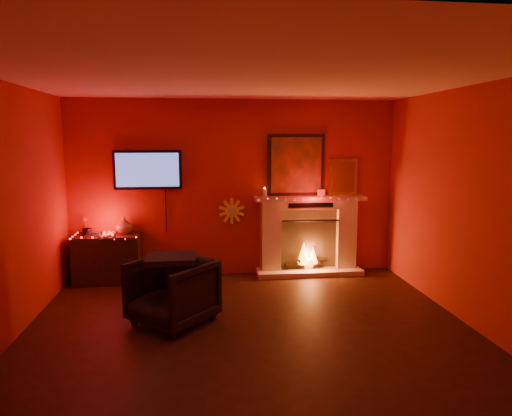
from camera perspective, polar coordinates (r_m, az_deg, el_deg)
The scene contains 6 objects.
room at distance 4.57m, azimuth -0.46°, elevation -0.92°, with size 5.00×5.00×5.00m.
fireplace at distance 7.19m, azimuth 6.54°, elevation -2.49°, with size 1.72×0.40×2.18m.
tv at distance 6.99m, azimuth -13.38°, elevation 4.65°, with size 1.00×0.07×1.24m.
sunburst_clock at distance 7.06m, azimuth -3.05°, elevation -0.38°, with size 0.40×0.03×0.40m.
console_table at distance 7.09m, azimuth -17.97°, elevation -5.79°, with size 0.94×0.57×0.97m.
armchair at distance 5.39m, azimuth -10.43°, elevation -10.25°, with size 0.80×0.83×0.75m, color black.
Camera 1 is at (-0.49, -4.48, 2.11)m, focal length 32.00 mm.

